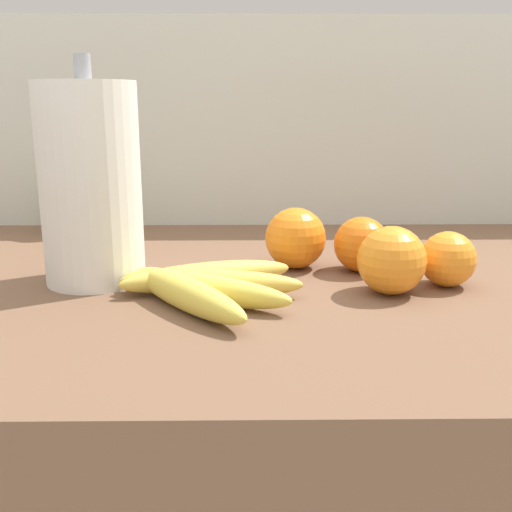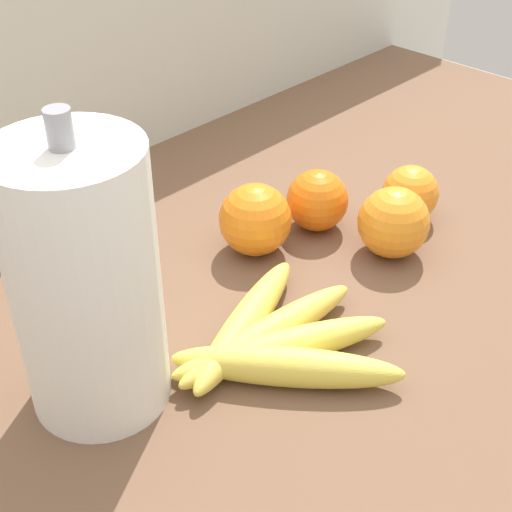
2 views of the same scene
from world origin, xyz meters
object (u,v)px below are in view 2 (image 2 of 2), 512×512
at_px(banana_bunch, 272,343).
at_px(orange_front, 317,200).
at_px(orange_back_right, 410,193).
at_px(paper_towel_roll, 86,284).
at_px(orange_far_right, 393,222).
at_px(orange_center, 255,220).

xyz_separation_m(banana_bunch, orange_front, (0.21, 0.12, 0.02)).
xyz_separation_m(orange_back_right, orange_front, (-0.09, 0.07, 0.00)).
bearing_deg(banana_bunch, orange_front, 29.95).
xyz_separation_m(banana_bunch, paper_towel_roll, (-0.14, 0.08, 0.11)).
relative_size(orange_far_right, paper_towel_roll, 0.29).
height_order(orange_far_right, orange_back_right, orange_far_right).
bearing_deg(orange_front, orange_far_right, -79.60).
bearing_deg(orange_front, orange_back_right, -35.74).
height_order(orange_back_right, paper_towel_roll, paper_towel_roll).
distance_m(orange_back_right, orange_front, 0.12).
height_order(orange_front, paper_towel_roll, paper_towel_roll).
bearing_deg(orange_back_right, orange_far_right, -159.36).
relative_size(orange_far_right, orange_back_right, 1.19).
relative_size(banana_bunch, orange_front, 3.01).
height_order(banana_bunch, paper_towel_roll, paper_towel_roll).
height_order(banana_bunch, orange_far_right, orange_far_right).
bearing_deg(paper_towel_roll, orange_far_right, -8.98).
bearing_deg(paper_towel_roll, banana_bunch, -29.53).
bearing_deg(orange_center, orange_far_right, -47.65).
bearing_deg(banana_bunch, orange_far_right, 5.56).
distance_m(orange_center, paper_towel_roll, 0.28).
height_order(banana_bunch, orange_back_right, orange_back_right).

